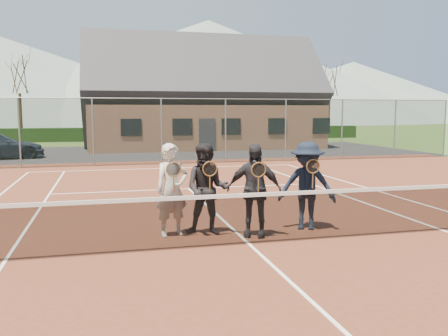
# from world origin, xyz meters

# --- Properties ---
(ground) EXTENTS (220.00, 220.00, 0.00)m
(ground) POSITION_xyz_m (0.00, 20.00, 0.00)
(ground) COLOR #324E1B
(ground) RESTS_ON ground
(court_surface) EXTENTS (30.00, 30.00, 0.02)m
(court_surface) POSITION_xyz_m (0.00, 0.00, 0.01)
(court_surface) COLOR #562819
(court_surface) RESTS_ON ground
(tarmac_carpark) EXTENTS (40.00, 12.00, 0.01)m
(tarmac_carpark) POSITION_xyz_m (-4.00, 20.00, 0.01)
(tarmac_carpark) COLOR black
(tarmac_carpark) RESTS_ON ground
(hedge_row) EXTENTS (40.00, 1.20, 1.10)m
(hedge_row) POSITION_xyz_m (0.00, 32.00, 0.55)
(hedge_row) COLOR black
(hedge_row) RESTS_ON ground
(hill_centre) EXTENTS (120.00, 120.00, 22.00)m
(hill_centre) POSITION_xyz_m (20.00, 95.00, 11.00)
(hill_centre) COLOR slate
(hill_centre) RESTS_ON ground
(hill_east) EXTENTS (90.00, 90.00, 14.00)m
(hill_east) POSITION_xyz_m (55.00, 95.00, 7.00)
(hill_east) COLOR slate
(hill_east) RESTS_ON ground
(court_markings) EXTENTS (11.03, 23.83, 0.01)m
(court_markings) POSITION_xyz_m (0.00, 0.00, 0.02)
(court_markings) COLOR white
(court_markings) RESTS_ON court_surface
(tennis_net) EXTENTS (11.68, 0.08, 1.10)m
(tennis_net) POSITION_xyz_m (0.00, 0.00, 0.54)
(tennis_net) COLOR slate
(tennis_net) RESTS_ON ground
(perimeter_fence) EXTENTS (30.07, 0.07, 3.02)m
(perimeter_fence) POSITION_xyz_m (0.00, 13.50, 1.52)
(perimeter_fence) COLOR slate
(perimeter_fence) RESTS_ON ground
(clubhouse) EXTENTS (15.60, 8.20, 7.70)m
(clubhouse) POSITION_xyz_m (4.00, 24.00, 3.99)
(clubhouse) COLOR #9E6B4C
(clubhouse) RESTS_ON ground
(tree_b) EXTENTS (3.20, 3.20, 7.77)m
(tree_b) POSITION_xyz_m (-9.00, 33.00, 5.79)
(tree_b) COLOR #342312
(tree_b) RESTS_ON ground
(tree_c) EXTENTS (3.20, 3.20, 7.77)m
(tree_c) POSITION_xyz_m (2.00, 33.00, 5.79)
(tree_c) COLOR #341D13
(tree_c) RESTS_ON ground
(tree_d) EXTENTS (3.20, 3.20, 7.77)m
(tree_d) POSITION_xyz_m (12.00, 33.00, 5.79)
(tree_d) COLOR #332112
(tree_d) RESTS_ON ground
(tree_e) EXTENTS (3.20, 3.20, 7.77)m
(tree_e) POSITION_xyz_m (18.00, 33.00, 5.79)
(tree_e) COLOR #331F12
(tree_e) RESTS_ON ground
(player_a) EXTENTS (0.75, 0.59, 1.80)m
(player_a) POSITION_xyz_m (-1.26, 0.97, 0.92)
(player_a) COLOR beige
(player_a) RESTS_ON court_surface
(player_b) EXTENTS (1.06, 0.95, 1.80)m
(player_b) POSITION_xyz_m (-0.59, 0.89, 0.92)
(player_b) COLOR black
(player_b) RESTS_ON court_surface
(player_c) EXTENTS (1.14, 0.82, 1.80)m
(player_c) POSITION_xyz_m (0.26, 0.54, 0.92)
(player_c) COLOR black
(player_c) RESTS_ON court_surface
(player_d) EXTENTS (1.34, 1.09, 1.80)m
(player_d) POSITION_xyz_m (1.48, 0.80, 0.92)
(player_d) COLOR black
(player_d) RESTS_ON court_surface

